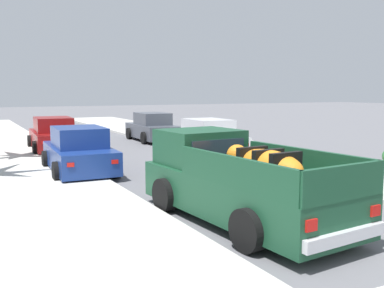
{
  "coord_description": "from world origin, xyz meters",
  "views": [
    {
      "loc": [
        -6.22,
        -0.92,
        2.69
      ],
      "look_at": [
        -0.5,
        9.9,
        1.2
      ],
      "focal_mm": 40.52,
      "sensor_mm": 36.0,
      "label": 1
    }
  ],
  "objects_px": {
    "car_left_near": "(53,135)",
    "car_right_near": "(79,152)",
    "pickup_truck": "(237,182)",
    "car_left_far": "(207,138)",
    "car_left_mid": "(152,128)"
  },
  "relations": [
    {
      "from": "car_left_mid",
      "to": "car_right_near",
      "type": "bearing_deg",
      "value": -127.08
    },
    {
      "from": "car_left_mid",
      "to": "car_left_far",
      "type": "distance_m",
      "value": 6.12
    },
    {
      "from": "pickup_truck",
      "to": "car_right_near",
      "type": "height_order",
      "value": "pickup_truck"
    },
    {
      "from": "pickup_truck",
      "to": "car_left_near",
      "type": "bearing_deg",
      "value": 96.26
    },
    {
      "from": "car_left_near",
      "to": "car_left_far",
      "type": "distance_m",
      "value": 7.02
    },
    {
      "from": "car_left_near",
      "to": "car_right_near",
      "type": "distance_m",
      "value": 5.95
    },
    {
      "from": "car_left_mid",
      "to": "car_left_far",
      "type": "xyz_separation_m",
      "value": [
        -0.05,
        -6.12,
        0.0
      ]
    },
    {
      "from": "pickup_truck",
      "to": "car_left_far",
      "type": "relative_size",
      "value": 1.24
    },
    {
      "from": "pickup_truck",
      "to": "car_left_near",
      "type": "xyz_separation_m",
      "value": [
        -1.4,
        12.76,
        -0.1
      ]
    },
    {
      "from": "car_left_near",
      "to": "car_right_near",
      "type": "bearing_deg",
      "value": -92.5
    },
    {
      "from": "pickup_truck",
      "to": "car_right_near",
      "type": "distance_m",
      "value": 7.02
    },
    {
      "from": "pickup_truck",
      "to": "car_left_mid",
      "type": "bearing_deg",
      "value": 74.03
    },
    {
      "from": "pickup_truck",
      "to": "car_left_near",
      "type": "distance_m",
      "value": 12.84
    },
    {
      "from": "pickup_truck",
      "to": "car_right_near",
      "type": "relative_size",
      "value": 1.23
    },
    {
      "from": "car_right_near",
      "to": "car_left_mid",
      "type": "xyz_separation_m",
      "value": [
        5.81,
        7.69,
        0.0
      ]
    }
  ]
}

